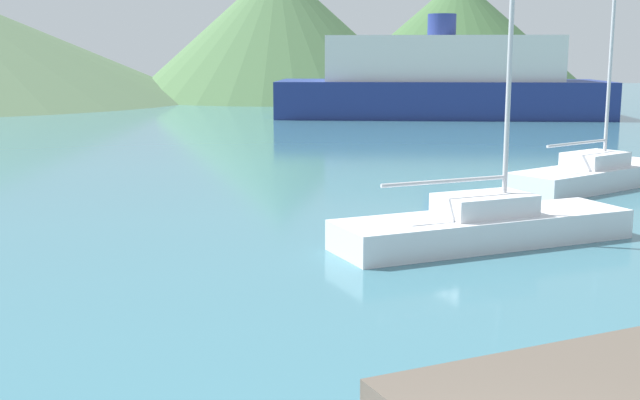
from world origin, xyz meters
The scene contains 5 objects.
sailboat_inner centered at (11.45, 21.55, 0.48)m, with size 7.38×5.34×8.05m.
sailboat_middle centered at (4.69, 14.01, 0.50)m, with size 7.87×3.92×10.60m.
ferry_distant centered at (15.76, 54.06, 2.62)m, with size 25.35×13.33×7.54m.
hill_east centered at (6.52, 83.40, 7.08)m, with size 32.08×32.08×14.16m.
hill_far_east centered at (26.50, 83.14, 6.52)m, with size 30.54×30.54×13.03m.
Camera 1 is at (-2.13, -4.35, 4.57)m, focal length 45.00 mm.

